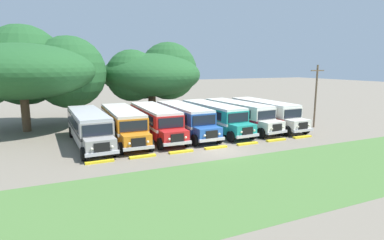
# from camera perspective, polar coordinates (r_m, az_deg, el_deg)

# --- Properties ---
(ground_plane) EXTENTS (220.00, 220.00, 0.00)m
(ground_plane) POSITION_cam_1_polar(r_m,az_deg,el_deg) (25.33, 5.13, -5.56)
(ground_plane) COLOR slate
(foreground_grass_strip) EXTENTS (80.00, 9.19, 0.01)m
(foreground_grass_strip) POSITION_cam_1_polar(r_m,az_deg,el_deg) (19.98, 14.88, -10.21)
(foreground_grass_strip) COLOR #4C7538
(foreground_grass_strip) RESTS_ON ground_plane
(parked_bus_slot_0) EXTENTS (3.05, 10.89, 2.82)m
(parked_bus_slot_0) POSITION_cam_1_polar(r_m,az_deg,el_deg) (28.35, -18.34, -1.07)
(parked_bus_slot_0) COLOR #9E9993
(parked_bus_slot_0) RESTS_ON ground_plane
(parked_bus_slot_1) EXTENTS (2.79, 10.85, 2.82)m
(parked_bus_slot_1) POSITION_cam_1_polar(r_m,az_deg,el_deg) (29.16, -12.50, -0.49)
(parked_bus_slot_1) COLOR orange
(parked_bus_slot_1) RESTS_ON ground_plane
(parked_bus_slot_2) EXTENTS (2.70, 10.84, 2.82)m
(parked_bus_slot_2) POSITION_cam_1_polar(r_m,az_deg,el_deg) (30.06, -6.70, -0.00)
(parked_bus_slot_2) COLOR red
(parked_bus_slot_2) RESTS_ON ground_plane
(parked_bus_slot_3) EXTENTS (2.78, 10.85, 2.82)m
(parked_bus_slot_3) POSITION_cam_1_polar(r_m,az_deg,el_deg) (31.06, -1.39, 0.39)
(parked_bus_slot_3) COLOR #23519E
(parked_bus_slot_3) RESTS_ON ground_plane
(parked_bus_slot_4) EXTENTS (3.22, 10.92, 2.82)m
(parked_bus_slot_4) POSITION_cam_1_polar(r_m,az_deg,el_deg) (32.38, 3.98, 0.77)
(parked_bus_slot_4) COLOR teal
(parked_bus_slot_4) RESTS_ON ground_plane
(parked_bus_slot_5) EXTENTS (3.54, 10.97, 2.82)m
(parked_bus_slot_5) POSITION_cam_1_polar(r_m,az_deg,el_deg) (34.07, 8.59, 1.15)
(parked_bus_slot_5) COLOR silver
(parked_bus_slot_5) RESTS_ON ground_plane
(parked_bus_slot_6) EXTENTS (2.90, 10.87, 2.82)m
(parked_bus_slot_6) POSITION_cam_1_polar(r_m,az_deg,el_deg) (35.65, 13.21, 1.39)
(parked_bus_slot_6) COLOR silver
(parked_bus_slot_6) RESTS_ON ground_plane
(curb_wheelstop_0) EXTENTS (2.00, 0.36, 0.15)m
(curb_wheelstop_0) POSITION_cam_1_polar(r_m,az_deg,el_deg) (23.08, -16.54, -7.32)
(curb_wheelstop_0) COLOR yellow
(curb_wheelstop_0) RESTS_ON ground_plane
(curb_wheelstop_1) EXTENTS (2.00, 0.36, 0.15)m
(curb_wheelstop_1) POSITION_cam_1_polar(r_m,az_deg,el_deg) (23.65, -9.03, -6.60)
(curb_wheelstop_1) COLOR yellow
(curb_wheelstop_1) RESTS_ON ground_plane
(curb_wheelstop_2) EXTENTS (2.00, 0.36, 0.15)m
(curb_wheelstop_2) POSITION_cam_1_polar(r_m,az_deg,el_deg) (24.60, -2.01, -5.82)
(curb_wheelstop_2) COLOR yellow
(curb_wheelstop_2) RESTS_ON ground_plane
(curb_wheelstop_3) EXTENTS (2.00, 0.36, 0.15)m
(curb_wheelstop_3) POSITION_cam_1_polar(r_m,az_deg,el_deg) (25.89, 4.39, -5.03)
(curb_wheelstop_3) COLOR yellow
(curb_wheelstop_3) RESTS_ON ground_plane
(curb_wheelstop_4) EXTENTS (2.00, 0.36, 0.15)m
(curb_wheelstop_4) POSITION_cam_1_polar(r_m,az_deg,el_deg) (27.47, 10.10, -4.27)
(curb_wheelstop_4) COLOR yellow
(curb_wheelstop_4) RESTS_ON ground_plane
(curb_wheelstop_5) EXTENTS (2.00, 0.36, 0.15)m
(curb_wheelstop_5) POSITION_cam_1_polar(r_m,az_deg,el_deg) (29.30, 15.13, -3.57)
(curb_wheelstop_5) COLOR yellow
(curb_wheelstop_5) RESTS_ON ground_plane
(curb_wheelstop_6) EXTENTS (2.00, 0.36, 0.15)m
(curb_wheelstop_6) POSITION_cam_1_polar(r_m,az_deg,el_deg) (31.33, 19.54, -2.92)
(curb_wheelstop_6) COLOR yellow
(curb_wheelstop_6) RESTS_ON ground_plane
(broad_shade_tree) EXTENTS (13.34, 13.37, 9.91)m
(broad_shade_tree) POSITION_cam_1_polar(r_m,az_deg,el_deg) (42.89, -7.30, 8.31)
(broad_shade_tree) COLOR brown
(broad_shade_tree) RESTS_ON ground_plane
(secondary_tree) EXTENTS (15.77, 14.32, 11.17)m
(secondary_tree) POSITION_cam_1_polar(r_m,az_deg,el_deg) (37.14, -27.74, 8.12)
(secondary_tree) COLOR brown
(secondary_tree) RESTS_ON ground_plane
(utility_pole) EXTENTS (1.80, 0.20, 6.79)m
(utility_pole) POSITION_cam_1_polar(r_m,az_deg,el_deg) (36.44, 21.72, 4.38)
(utility_pole) COLOR brown
(utility_pole) RESTS_ON ground_plane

